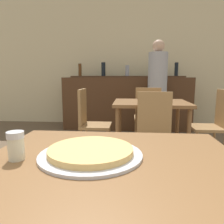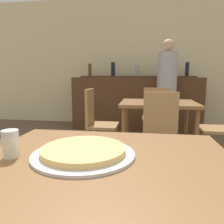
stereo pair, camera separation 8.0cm
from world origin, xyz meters
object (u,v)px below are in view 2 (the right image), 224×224
Objects in this scene: pizza_tray at (84,152)px; person_standing at (167,85)px; cheese_shaker at (11,144)px; chair_far_side_right at (224,122)px; chair_far_side_front at (161,130)px; chair_far_side_left at (97,119)px; chair_far_side_back at (156,114)px.

pizza_tray is 0.24× the size of person_standing.
cheese_shaker is at bearing -105.91° from person_standing.
chair_far_side_right is 8.35× the size of cheese_shaker.
chair_far_side_front is 1.00× the size of chair_far_side_left.
chair_far_side_left is at bearing -90.00° from chair_far_side_right.
chair_far_side_right is at bearing -61.31° from person_standing.
pizza_tray is (-0.43, -1.51, 0.27)m from chair_far_side_front.
chair_far_side_front is 1.00× the size of chair_far_side_back.
person_standing is (0.92, 3.22, 0.11)m from cheese_shaker.
chair_far_side_back is at bearing -110.16° from person_standing.
pizza_tray is 0.29m from cheese_shaker.
chair_far_side_right is 2.23× the size of pizza_tray.
person_standing reaches higher than chair_far_side_left.
chair_far_side_back is at bearing -123.37° from chair_far_side_right.
chair_far_side_front and chair_far_side_right have the same top height.
chair_far_side_left is (-0.82, -0.54, 0.00)m from chair_far_side_back.
chair_far_side_front is 1.71m from person_standing.
chair_far_side_back is 8.35× the size of cheese_shaker.
cheese_shaker is (0.11, -2.11, 0.31)m from chair_far_side_left.
chair_far_side_back and chair_far_side_right have the same top height.
chair_far_side_front is at bearing 74.16° from pizza_tray.
chair_far_side_right is (1.63, 0.00, 0.00)m from chair_far_side_left.
chair_far_side_front is 1.75m from cheese_shaker.
chair_far_side_left reaches higher than pizza_tray.
chair_far_side_right is at bearing 58.70° from pizza_tray.
pizza_tray is at bearing -169.28° from chair_far_side_left.
cheese_shaker is at bearing -114.25° from chair_far_side_front.
chair_far_side_left is 8.35× the size of cheese_shaker.
chair_far_side_left is 2.13m from cheese_shaker.
chair_far_side_left and chair_far_side_right have the same top height.
pizza_tray is at bearing 11.89° from cheese_shaker.
chair_far_side_front is 2.23× the size of pizza_tray.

